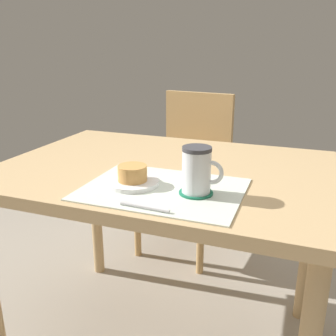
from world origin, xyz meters
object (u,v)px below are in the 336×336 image
object	(u,v)px
pastry	(132,173)
wooden_chair	(189,164)
dining_table	(165,190)
coffee_mug	(197,170)
pastry_plate	(133,182)

from	to	relation	value
pastry	wooden_chair	bearing A→B (deg)	97.80
dining_table	coffee_mug	xyz separation A→B (m)	(0.17, -0.20, 0.15)
wooden_chair	pastry_plate	xyz separation A→B (m)	(0.13, -0.95, 0.24)
pastry_plate	coffee_mug	distance (m)	0.20
pastry_plate	coffee_mug	world-z (taller)	coffee_mug
pastry	coffee_mug	distance (m)	0.19
wooden_chair	pastry	bearing A→B (deg)	105.02
pastry_plate	dining_table	bearing A→B (deg)	84.62
wooden_chair	coffee_mug	distance (m)	1.05
wooden_chair	coffee_mug	bearing A→B (deg)	115.59
dining_table	coffee_mug	world-z (taller)	coffee_mug
coffee_mug	dining_table	bearing A→B (deg)	129.67
pastry	coffee_mug	xyz separation A→B (m)	(0.19, -0.00, 0.03)
pastry_plate	pastry	world-z (taller)	pastry
wooden_chair	coffee_mug	xyz separation A→B (m)	(0.32, -0.95, 0.30)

